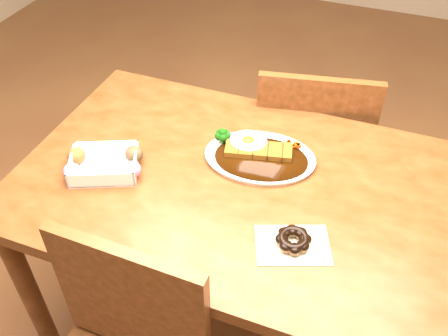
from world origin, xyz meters
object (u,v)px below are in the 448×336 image
(table, at_px, (232,204))
(chair_far, at_px, (309,149))
(katsu_curry_plate, at_px, (258,154))
(pon_de_ring, at_px, (293,240))
(donut_box, at_px, (104,163))

(table, height_order, chair_far, chair_far)
(table, distance_m, katsu_curry_plate, 0.17)
(chair_far, distance_m, pon_de_ring, 0.77)
(donut_box, distance_m, pon_de_ring, 0.58)
(chair_far, xyz_separation_m, katsu_curry_plate, (-0.08, -0.42, 0.29))
(table, bearing_deg, donut_box, -165.21)
(chair_far, distance_m, katsu_curry_plate, 0.52)
(pon_de_ring, bearing_deg, donut_box, 172.66)
(pon_de_ring, bearing_deg, katsu_curry_plate, 122.79)
(chair_far, bearing_deg, donut_box, 41.71)
(katsu_curry_plate, distance_m, donut_box, 0.44)
(table, height_order, donut_box, donut_box)
(donut_box, bearing_deg, pon_de_ring, -7.34)
(table, xyz_separation_m, katsu_curry_plate, (0.04, 0.11, 0.11))
(katsu_curry_plate, bearing_deg, chair_far, 78.83)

